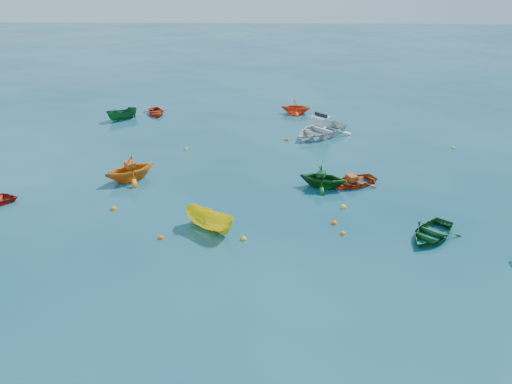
{
  "coord_description": "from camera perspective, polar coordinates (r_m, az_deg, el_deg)",
  "views": [
    {
      "loc": [
        0.65,
        -20.44,
        12.81
      ],
      "look_at": [
        0.0,
        5.0,
        0.4
      ],
      "focal_mm": 35.0,
      "sensor_mm": 36.0,
      "label": 1
    }
  ],
  "objects": [
    {
      "name": "tarp_orange_b",
      "position": [
        30.47,
        10.89,
        1.62
      ],
      "size": [
        0.74,
        0.81,
        0.32
      ],
      "primitive_type": "cube",
      "rotation": [
        0.0,
        0.0,
        -1.11
      ],
      "color": "#B94B13",
      "rests_on": "dinghy_red_ne"
    },
    {
      "name": "dinghy_red_ne",
      "position": [
        30.72,
        10.97,
        0.85
      ],
      "size": [
        3.65,
        3.27,
        0.62
      ],
      "primitive_type": "imported",
      "rotation": [
        0.0,
        0.0,
        -1.11
      ],
      "color": "#BD380F",
      "rests_on": "ground"
    },
    {
      "name": "dinghy_red_far",
      "position": [
        44.4,
        -11.37,
        8.72
      ],
      "size": [
        2.77,
        3.2,
        0.56
      ],
      "primitive_type": "imported",
      "rotation": [
        0.0,
        0.0,
        0.37
      ],
      "color": "#AE290E",
      "rests_on": "ground"
    },
    {
      "name": "dinghy_green_n",
      "position": [
        30.08,
        7.59,
        0.55
      ],
      "size": [
        3.31,
        3.04,
        1.46
      ],
      "primitive_type": "imported",
      "rotation": [
        0.0,
        0.0,
        1.3
      ],
      "color": "#114A14",
      "rests_on": "ground"
    },
    {
      "name": "buoy_ye_e",
      "position": [
        38.4,
        21.61,
        4.63
      ],
      "size": [
        0.3,
        0.3,
        0.3
      ],
      "primitive_type": "sphere",
      "color": "gold",
      "rests_on": "ground"
    },
    {
      "name": "tarp_green_b",
      "position": [
        29.73,
        7.49,
        2.1
      ],
      "size": [
        0.61,
        0.72,
        0.3
      ],
      "primitive_type": "cube",
      "rotation": [
        0.0,
        0.0,
        1.3
      ],
      "color": "#124920",
      "rests_on": "dinghy_green_n"
    },
    {
      "name": "buoy_ye_a",
      "position": [
        24.56,
        -1.43,
        -5.45
      ],
      "size": [
        0.32,
        0.32,
        0.32
      ],
      "primitive_type": "sphere",
      "color": "gold",
      "rests_on": "ground"
    },
    {
      "name": "dinghy_orange_far",
      "position": [
        43.93,
        4.57,
        8.96
      ],
      "size": [
        2.72,
        2.41,
        1.33
      ],
      "primitive_type": "imported",
      "rotation": [
        0.0,
        0.0,
        1.48
      ],
      "color": "#EC4716",
      "rests_on": "ground"
    },
    {
      "name": "buoy_or_e",
      "position": [
        37.4,
        3.55,
        5.92
      ],
      "size": [
        0.34,
        0.34,
        0.34
      ],
      "primitive_type": "sphere",
      "color": "#D8590B",
      "rests_on": "ground"
    },
    {
      "name": "buoy_ye_b",
      "position": [
        32.72,
        -16.24,
        1.85
      ],
      "size": [
        0.33,
        0.33,
        0.33
      ],
      "primitive_type": "sphere",
      "color": "yellow",
      "rests_on": "ground"
    },
    {
      "name": "buoy_or_b",
      "position": [
        25.39,
        9.89,
        -4.74
      ],
      "size": [
        0.29,
        0.29,
        0.29
      ],
      "primitive_type": "sphere",
      "color": "orange",
      "rests_on": "ground"
    },
    {
      "name": "sampan_yellow_mid",
      "position": [
        25.52,
        -5.25,
        -4.26
      ],
      "size": [
        3.14,
        2.69,
        1.17
      ],
      "primitive_type": "imported",
      "rotation": [
        0.0,
        0.0,
        0.96
      ],
      "color": "yellow",
      "rests_on": "ground"
    },
    {
      "name": "buoy_or_a",
      "position": [
        25.09,
        -10.82,
        -5.22
      ],
      "size": [
        0.3,
        0.3,
        0.3
      ],
      "primitive_type": "sphere",
      "color": "#FF5C0D",
      "rests_on": "ground"
    },
    {
      "name": "buoy_or_d",
      "position": [
        26.22,
        8.91,
        -3.6
      ],
      "size": [
        0.32,
        0.32,
        0.32
      ],
      "primitive_type": "sphere",
      "color": "orange",
      "rests_on": "ground"
    },
    {
      "name": "tarp_orange_a",
      "position": [
        31.38,
        -14.21,
        3.04
      ],
      "size": [
        0.8,
        0.83,
        0.32
      ],
      "primitive_type": "cube",
      "rotation": [
        0.0,
        0.0,
        -0.91
      ],
      "color": "#C95514",
      "rests_on": "dinghy_orange_w"
    },
    {
      "name": "dinghy_orange_w",
      "position": [
        31.75,
        -14.1,
        1.37
      ],
      "size": [
        4.16,
        4.08,
        1.66
      ],
      "primitive_type": "imported",
      "rotation": [
        0.0,
        0.0,
        -0.91
      ],
      "color": "orange",
      "rests_on": "ground"
    },
    {
      "name": "sampan_green_far",
      "position": [
        43.61,
        -14.98,
        8.03
      ],
      "size": [
        2.71,
        2.32,
        1.01
      ],
      "primitive_type": "imported",
      "rotation": [
        0.0,
        0.0,
        -0.95
      ],
      "color": "#145623",
      "rests_on": "ground"
    },
    {
      "name": "dinghy_green_e",
      "position": [
        26.23,
        19.33,
        -4.86
      ],
      "size": [
        3.77,
        3.87,
        0.66
      ],
      "primitive_type": "imported",
      "rotation": [
        0.0,
        0.0,
        -0.7
      ],
      "color": "#124D1E",
      "rests_on": "ground"
    },
    {
      "name": "ground",
      "position": [
        24.13,
        -0.3,
        -6.07
      ],
      "size": [
        160.0,
        160.0,
        0.0
      ],
      "primitive_type": "plane",
      "color": "#0A394A",
      "rests_on": "ground"
    },
    {
      "name": "buoy_ye_d",
      "position": [
        35.92,
        -8.03,
        4.84
      ],
      "size": [
        0.29,
        0.29,
        0.29
      ],
      "primitive_type": "sphere",
      "color": "yellow",
      "rests_on": "ground"
    },
    {
      "name": "motorboat_white",
      "position": [
        38.77,
        7.31,
        6.49
      ],
      "size": [
        5.96,
        5.95,
        1.62
      ],
      "primitive_type": "imported",
      "rotation": [
        0.0,
        0.0,
        -0.79
      ],
      "color": "silver",
      "rests_on": "ground"
    },
    {
      "name": "buoy_or_c",
      "position": [
        28.39,
        -15.98,
        -1.91
      ],
      "size": [
        0.35,
        0.35,
        0.35
      ],
      "primitive_type": "sphere",
      "color": "orange",
      "rests_on": "ground"
    },
    {
      "name": "buoy_ye_c",
      "position": [
        27.89,
        9.93,
        -1.77
      ],
      "size": [
        0.35,
        0.35,
        0.35
      ],
      "primitive_type": "sphere",
      "color": "yellow",
      "rests_on": "ground"
    }
  ]
}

